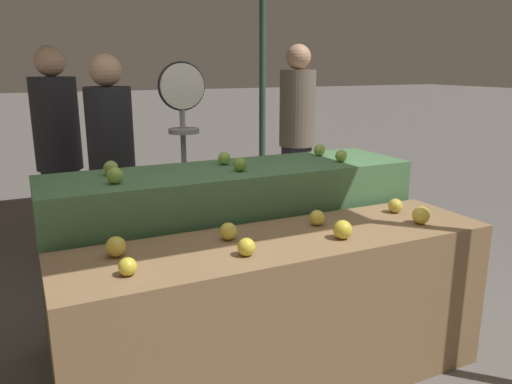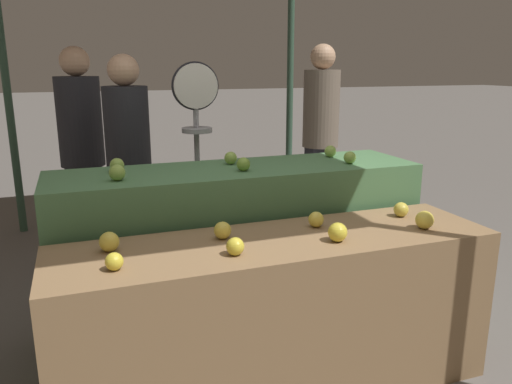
{
  "view_description": "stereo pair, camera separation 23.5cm",
  "coord_description": "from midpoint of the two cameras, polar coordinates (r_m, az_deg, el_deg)",
  "views": [
    {
      "loc": [
        -1.04,
        -1.89,
        1.53
      ],
      "look_at": [
        -0.0,
        0.3,
        0.91
      ],
      "focal_mm": 35.0,
      "sensor_mm": 36.0,
      "label": 1
    },
    {
      "loc": [
        -0.83,
        -1.98,
        1.53
      ],
      "look_at": [
        -0.0,
        0.3,
        0.91
      ],
      "focal_mm": 35.0,
      "sensor_mm": 36.0,
      "label": 2
    }
  ],
  "objects": [
    {
      "name": "display_counter_front",
      "position": [
        2.43,
        0.31,
        -13.88
      ],
      "size": [
        2.04,
        0.55,
        0.76
      ],
      "primitive_type": "cube",
      "color": "olive",
      "rests_on": "ground_plane"
    },
    {
      "name": "display_counter_back",
      "position": [
        2.89,
        -4.9,
        -6.85
      ],
      "size": [
        2.04,
        0.55,
        0.98
      ],
      "primitive_type": "cube",
      "color": "#4C7A4C",
      "rests_on": "ground_plane"
    },
    {
      "name": "apple_front_0",
      "position": [
        1.97,
        -17.84,
        -8.18
      ],
      "size": [
        0.07,
        0.07,
        0.07
      ],
      "primitive_type": "sphere",
      "color": "gold",
      "rests_on": "display_counter_front"
    },
    {
      "name": "apple_front_1",
      "position": [
        2.07,
        -4.38,
        -6.33
      ],
      "size": [
        0.08,
        0.08,
        0.08
      ],
      "primitive_type": "sphere",
      "color": "gold",
      "rests_on": "display_counter_front"
    },
    {
      "name": "apple_front_2",
      "position": [
        2.28,
        6.97,
        -4.33
      ],
      "size": [
        0.09,
        0.09,
        0.09
      ],
      "primitive_type": "sphere",
      "color": "gold",
      "rests_on": "display_counter_front"
    },
    {
      "name": "apple_front_3",
      "position": [
        2.57,
        15.9,
        -2.6
      ],
      "size": [
        0.09,
        0.09,
        0.09
      ],
      "primitive_type": "sphere",
      "color": "yellow",
      "rests_on": "display_counter_front"
    },
    {
      "name": "apple_front_4",
      "position": [
        2.17,
        -18.75,
        -5.98
      ],
      "size": [
        0.08,
        0.08,
        0.08
      ],
      "primitive_type": "sphere",
      "color": "yellow",
      "rests_on": "display_counter_front"
    },
    {
      "name": "apple_front_5",
      "position": [
        2.26,
        -6.17,
        -4.53
      ],
      "size": [
        0.08,
        0.08,
        0.08
      ],
      "primitive_type": "sphere",
      "color": "yellow",
      "rests_on": "display_counter_front"
    },
    {
      "name": "apple_front_6",
      "position": [
        2.46,
        4.29,
        -2.98
      ],
      "size": [
        0.08,
        0.08,
        0.08
      ],
      "primitive_type": "sphere",
      "color": "yellow",
      "rests_on": "display_counter_front"
    },
    {
      "name": "apple_front_7",
      "position": [
        2.73,
        13.29,
        -1.56
      ],
      "size": [
        0.08,
        0.08,
        0.08
      ],
      "primitive_type": "sphere",
      "color": "gold",
      "rests_on": "display_counter_front"
    },
    {
      "name": "apple_back_0",
      "position": [
        2.5,
        -18.46,
        1.77
      ],
      "size": [
        0.08,
        0.08,
        0.08
      ],
      "primitive_type": "sphere",
      "color": "#8EB247",
      "rests_on": "display_counter_back"
    },
    {
      "name": "apple_back_1",
      "position": [
        2.66,
        -4.34,
        3.13
      ],
      "size": [
        0.07,
        0.07,
        0.07
      ],
      "primitive_type": "sphere",
      "color": "#7AA338",
      "rests_on": "display_counter_back"
    },
    {
      "name": "apple_back_2",
      "position": [
        2.94,
        7.46,
        4.09
      ],
      "size": [
        0.07,
        0.07,
        0.07
      ],
      "primitive_type": "sphere",
      "color": "#8EB247",
      "rests_on": "display_counter_back"
    },
    {
      "name": "apple_back_3",
      "position": [
        2.7,
        -18.68,
        2.6
      ],
      "size": [
        0.08,
        0.08,
        0.08
      ],
      "primitive_type": "sphere",
      "color": "#8EB247",
      "rests_on": "display_counter_back"
    },
    {
      "name": "apple_back_4",
      "position": [
        2.84,
        -6.03,
        3.81
      ],
      "size": [
        0.07,
        0.07,
        0.07
      ],
      "primitive_type": "sphere",
      "color": "#8EB247",
      "rests_on": "display_counter_back"
    },
    {
      "name": "apple_back_5",
      "position": [
        3.12,
        5.14,
        4.77
      ],
      "size": [
        0.07,
        0.07,
        0.07
      ],
      "primitive_type": "sphere",
      "color": "#8EB247",
      "rests_on": "display_counter_back"
    },
    {
      "name": "produce_scale",
      "position": [
        3.32,
        -10.35,
        7.36
      ],
      "size": [
        0.31,
        0.2,
        1.56
      ],
      "color": "#99999E",
      "rests_on": "ground_plane"
    },
    {
      "name": "person_vendor_at_scale",
      "position": [
        3.54,
        -18.02,
        3.96
      ],
      "size": [
        0.4,
        0.4,
        1.61
      ],
      "rotation": [
        0.0,
        0.0,
        2.74
      ],
      "color": "#2D2D38",
      "rests_on": "ground_plane"
    },
    {
      "name": "person_customer_left",
      "position": [
        4.04,
        -23.29,
        5.15
      ],
      "size": [
        0.41,
        0.41,
        1.67
      ],
      "rotation": [
        0.0,
        0.0,
        2.86
      ],
      "color": "#2D2D38",
      "rests_on": "ground_plane"
    },
    {
      "name": "person_customer_right",
      "position": [
        4.68,
        3.28,
        7.77
      ],
      "size": [
        0.38,
        0.38,
        1.72
      ],
      "rotation": [
        0.0,
        0.0,
        3.29
      ],
      "color": "#2D2D38",
      "rests_on": "ground_plane"
    }
  ]
}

